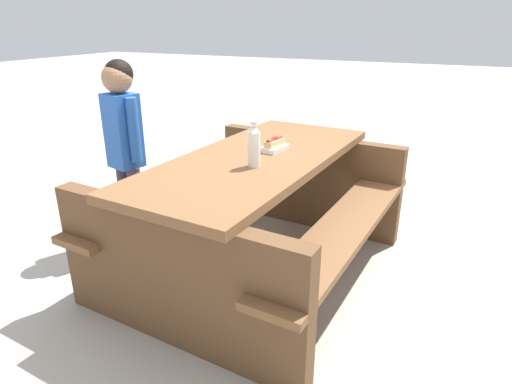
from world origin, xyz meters
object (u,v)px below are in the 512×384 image
Objects in this scene: picnic_table at (256,204)px; soda_bottle at (254,146)px; hotdog_tray at (274,145)px; child_in_coat at (123,132)px.

soda_bottle is (-0.18, -0.07, 0.42)m from picnic_table.
hotdog_tray is 0.16× the size of child_in_coat.
child_in_coat is at bearing 93.35° from picnic_table.
picnic_table is at bearing 161.67° from hotdog_tray.
hotdog_tray is at bearing -18.33° from picnic_table.
child_in_coat is at bearing 101.76° from hotdog_tray.
picnic_table is 0.37m from hotdog_tray.
soda_bottle is at bearing -96.95° from child_in_coat.
child_in_coat reaches higher than soda_bottle.
hotdog_tray is 1.01m from child_in_coat.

